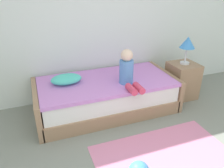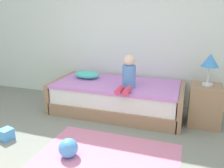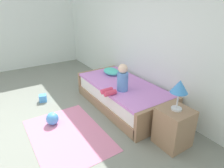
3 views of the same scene
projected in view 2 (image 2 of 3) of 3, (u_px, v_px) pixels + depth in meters
name	position (u px, v px, depth m)	size (l,w,h in m)	color
wall_rear	(121.00, 21.00, 4.03)	(7.20, 0.10, 2.90)	silver
bed	(117.00, 97.00, 3.80)	(2.11, 1.00, 0.50)	#997556
nightstand	(205.00, 105.00, 3.34)	(0.44, 0.44, 0.60)	#997556
table_lamp	(210.00, 62.00, 3.16)	(0.24, 0.24, 0.45)	silver
child_figure	(128.00, 75.00, 3.39)	(0.20, 0.51, 0.50)	#598CD1
pillow	(87.00, 75.00, 3.97)	(0.44, 0.30, 0.13)	#4CCCBC
toy_ball	(68.00, 148.00, 2.61)	(0.22, 0.22, 0.22)	#4C99E5
area_rug	(107.00, 158.00, 2.60)	(1.60, 1.10, 0.01)	pink
toy_block	(7.00, 134.00, 2.98)	(0.15, 0.15, 0.15)	#4C99E5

